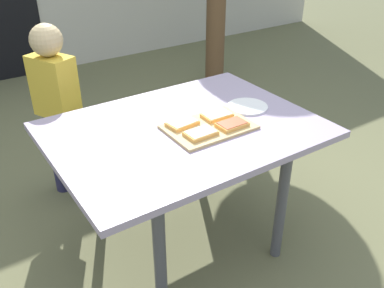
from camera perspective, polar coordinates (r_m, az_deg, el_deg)
ground_plane at (r=2.31m, az=-0.90°, el=-12.89°), size 16.00×16.00×0.00m
dining_table at (r=1.95m, az=-1.04°, el=0.37°), size 1.19×0.89×0.68m
cutting_board at (r=1.90m, az=2.26°, el=2.31°), size 0.38×0.26×0.01m
pizza_slice_far_left at (r=1.89m, az=-1.25°, el=2.78°), size 0.14×0.10×0.02m
pizza_slice_near_right at (r=1.90m, az=5.41°, el=2.66°), size 0.13×0.09×0.02m
pizza_slice_far_right at (r=1.97m, az=3.38°, el=3.88°), size 0.14×0.09×0.02m
pizza_slice_near_left at (r=1.81m, az=1.19°, el=1.47°), size 0.14×0.09×0.02m
plate_white_right at (r=2.11m, az=7.42°, el=5.03°), size 0.20×0.20×0.01m
child_left at (r=2.46m, az=-17.65°, el=5.16°), size 0.23×0.28×1.04m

